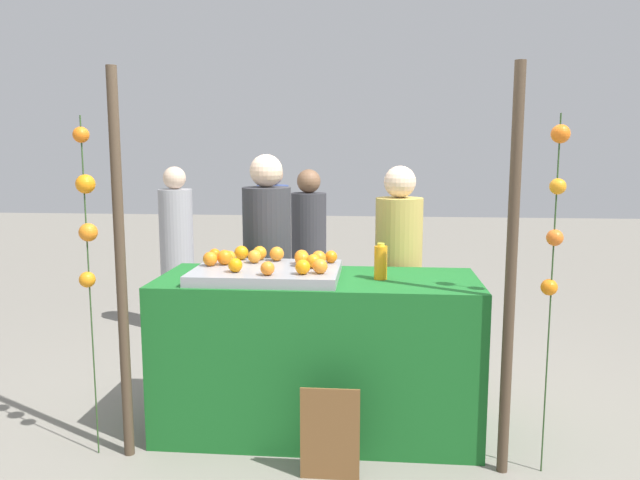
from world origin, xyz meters
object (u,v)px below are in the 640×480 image
at_px(stall_counter, 318,354).
at_px(juice_bottle, 381,262).
at_px(orange_1, 302,259).
at_px(chalkboard_sign, 330,435).
at_px(vendor_left, 268,283).
at_px(orange_0, 313,261).
at_px(vendor_right, 398,290).

distance_m(stall_counter, juice_bottle, 0.68).
distance_m(orange_1, juice_bottle, 0.46).
xyz_separation_m(juice_bottle, chalkboard_sign, (-0.25, -0.55, -0.80)).
height_order(chalkboard_sign, vendor_left, vendor_left).
xyz_separation_m(stall_counter, chalkboard_sign, (0.12, -0.57, -0.23)).
relative_size(stall_counter, juice_bottle, 8.87).
bearing_deg(orange_0, vendor_left, 121.45).
distance_m(orange_1, vendor_left, 0.71).
distance_m(juice_bottle, chalkboard_sign, 1.00).
bearing_deg(stall_counter, orange_1, 167.83).
height_order(stall_counter, chalkboard_sign, stall_counter).
xyz_separation_m(orange_0, orange_1, (-0.07, 0.05, 0.00)).
distance_m(orange_0, orange_1, 0.08).
height_order(vendor_left, vendor_right, vendor_left).
bearing_deg(stall_counter, vendor_right, 50.11).
height_order(stall_counter, orange_1, orange_1).
bearing_deg(juice_bottle, orange_1, 175.66).
relative_size(orange_0, chalkboard_sign, 0.16).
xyz_separation_m(stall_counter, orange_1, (-0.09, 0.02, 0.57)).
bearing_deg(vendor_left, juice_bottle, -38.55).
height_order(chalkboard_sign, vendor_right, vendor_right).
bearing_deg(vendor_left, vendor_right, -0.80).
bearing_deg(vendor_left, chalkboard_sign, -65.93).
distance_m(stall_counter, orange_1, 0.58).
xyz_separation_m(chalkboard_sign, vendor_right, (0.38, 1.16, 0.50)).
relative_size(orange_0, juice_bottle, 0.39).
xyz_separation_m(orange_1, vendor_left, (-0.31, 0.58, -0.27)).
bearing_deg(vendor_right, stall_counter, -129.89).
bearing_deg(orange_0, chalkboard_sign, -75.63).
bearing_deg(juice_bottle, stall_counter, 177.70).
height_order(orange_1, chalkboard_sign, orange_1).
bearing_deg(orange_0, stall_counter, 48.15).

